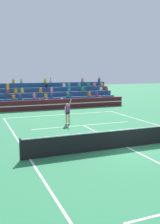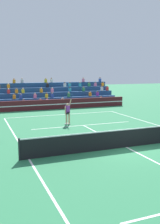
% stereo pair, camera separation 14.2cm
% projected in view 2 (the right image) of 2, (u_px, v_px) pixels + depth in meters
% --- Properties ---
extents(ground_plane, '(120.00, 120.00, 0.00)m').
position_uv_depth(ground_plane, '(126.00, 147.00, 14.79)').
color(ground_plane, '#2D7A4C').
extents(court_lines, '(11.10, 23.90, 0.01)m').
position_uv_depth(court_lines, '(126.00, 147.00, 14.79)').
color(court_lines, white).
rests_on(court_lines, ground).
extents(tennis_net, '(12.00, 0.10, 1.10)m').
position_uv_depth(tennis_net, '(127.00, 138.00, 14.71)').
color(tennis_net, black).
rests_on(tennis_net, ground).
extents(sponsor_banner_wall, '(18.00, 0.26, 1.10)m').
position_uv_depth(sponsor_banner_wall, '(52.00, 104.00, 29.18)').
color(sponsor_banner_wall, '#51191E').
rests_on(sponsor_banner_wall, ground).
extents(bleacher_stand, '(17.98, 4.75, 3.38)m').
position_uv_depth(bleacher_stand, '(43.00, 97.00, 32.60)').
color(bleacher_stand, navy).
rests_on(bleacher_stand, ground).
extents(tennis_player, '(0.91, 0.51, 2.48)m').
position_uv_depth(tennis_player, '(68.00, 112.00, 20.92)').
color(tennis_player, tan).
rests_on(tennis_player, ground).
extents(tennis_ball, '(0.07, 0.07, 0.07)m').
position_uv_depth(tennis_ball, '(97.00, 135.00, 17.49)').
color(tennis_ball, '#C6DB33').
rests_on(tennis_ball, ground).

